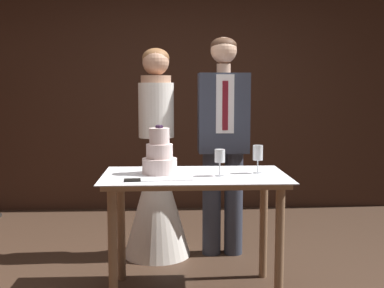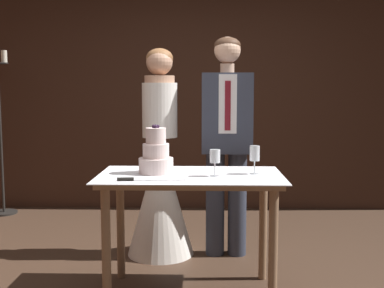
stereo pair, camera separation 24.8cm
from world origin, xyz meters
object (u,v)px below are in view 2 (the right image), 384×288
cake_table (190,192)px  wine_glass_near (255,154)px  bride (160,180)px  candle_stand (1,138)px  tiered_cake (156,156)px  wine_glass_middle (215,158)px  groom (227,135)px  cake_knife (138,180)px

cake_table → wine_glass_near: 0.48m
wine_glass_near → bride: (-0.68, 0.73, -0.31)m
candle_stand → bride: bearing=-34.1°
tiered_cake → candle_stand: size_ratio=0.18×
cake_table → wine_glass_middle: wine_glass_middle is taller
tiered_cake → groom: (0.49, 0.71, 0.07)m
wine_glass_near → candle_stand: bearing=141.9°
wine_glass_middle → candle_stand: candle_stand is taller
cake_knife → wine_glass_middle: wine_glass_middle is taller
wine_glass_middle → cake_table: bearing=159.7°
wine_glass_near → tiered_cake: bearing=178.6°
tiered_cake → wine_glass_middle: 0.40m
wine_glass_near → wine_glass_middle: bearing=-161.3°
cake_table → candle_stand: size_ratio=0.67×
wine_glass_near → candle_stand: candle_stand is taller
wine_glass_middle → bride: 0.97m
wine_glass_near → groom: 0.75m
cake_knife → wine_glass_middle: (0.46, 0.17, 0.11)m
cake_knife → wine_glass_middle: bearing=14.4°
groom → candle_stand: bearing=152.3°
tiered_cake → bride: bride is taller
wine_glass_near → wine_glass_middle: (-0.26, -0.09, -0.01)m
wine_glass_near → groom: bearing=101.5°
tiered_cake → cake_knife: bearing=-106.8°
wine_glass_near → candle_stand: size_ratio=0.11×
tiered_cake → wine_glass_near: size_ratio=1.73×
cake_knife → wine_glass_middle: 0.51m
bride → candle_stand: 2.21m
wine_glass_middle → groom: 0.83m
bride → candle_stand: size_ratio=0.95×
tiered_cake → cake_knife: tiered_cake is taller
wine_glass_middle → groom: bearing=82.3°
tiered_cake → wine_glass_middle: (0.38, -0.10, 0.00)m
cake_table → tiered_cake: 0.33m
bride → cake_knife: bearing=-92.4°
cake_knife → candle_stand: 2.85m
groom → candle_stand: candle_stand is taller
wine_glass_middle → wine_glass_near: bearing=18.7°
candle_stand → cake_table: bearing=-43.7°
bride → candle_stand: candle_stand is taller
groom → bride: bearing=179.9°
cake_knife → groom: 1.15m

